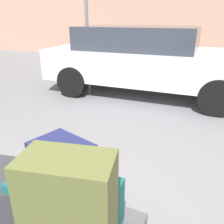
# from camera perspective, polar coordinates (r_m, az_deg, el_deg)

# --- Properties ---
(duffel_bag_teal_rear_left) EXTENTS (0.68, 0.36, 0.33)m
(duffel_bag_teal_rear_left) POSITION_cam_1_polar(r_m,az_deg,el_deg) (1.61, -11.09, -20.80)
(duffel_bag_teal_rear_left) COLOR #144C51
(duffel_bag_teal_rear_left) RESTS_ON luggage_cart
(suitcase_charcoal_stacked_top) EXTENTS (0.55, 0.49, 0.27)m
(suitcase_charcoal_stacked_top) POSITION_cam_1_polar(r_m,az_deg,el_deg) (1.89, -24.88, -16.40)
(suitcase_charcoal_stacked_top) COLOR #2D2D33
(suitcase_charcoal_stacked_top) RESTS_ON luggage_cart
(suitcase_olive_front_right) EXTENTS (0.46, 0.32, 0.69)m
(suitcase_olive_front_right) POSITION_cam_1_polar(r_m,az_deg,el_deg) (1.25, -9.97, -24.39)
(suitcase_olive_front_right) COLOR #4C5128
(suitcase_olive_front_right) RESTS_ON luggage_cart
(duffel_bag_navy_topmost_pile) EXTENTS (0.39, 0.34, 0.26)m
(duffel_bag_navy_topmost_pile) POSITION_cam_1_polar(r_m,az_deg,el_deg) (1.43, -11.95, -12.09)
(duffel_bag_navy_topmost_pile) COLOR #191E47
(duffel_bag_navy_topmost_pile) RESTS_ON duffel_bag_teal_rear_left
(parked_car) EXTENTS (4.36, 2.04, 1.42)m
(parked_car) POSITION_cam_1_polar(r_m,az_deg,el_deg) (5.26, 8.27, 12.66)
(parked_car) COLOR silver
(parked_car) RESTS_ON ground_plane
(no_parking_sign) EXTENTS (0.49, 0.14, 2.59)m
(no_parking_sign) POSITION_cam_1_polar(r_m,az_deg,el_deg) (5.10, -6.19, 21.83)
(no_parking_sign) COLOR slate
(no_parking_sign) RESTS_ON ground_plane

